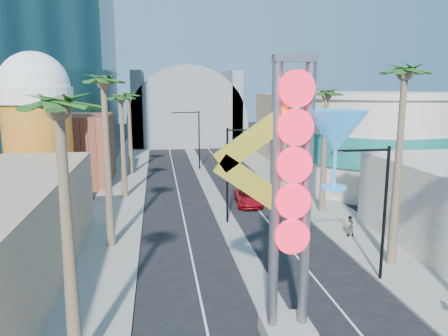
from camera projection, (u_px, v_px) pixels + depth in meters
sidewalk_west at (124, 186)px, 49.45m from camera, size 5.00×100.00×0.15m
sidewalk_east at (286, 181)px, 52.28m from camera, size 5.00×100.00×0.15m
median at (204, 178)px, 53.78m from camera, size 1.60×84.00×0.15m
brick_filler_west at (67, 149)px, 50.67m from camera, size 10.00×10.00×8.00m
filler_east at (303, 129)px, 64.96m from camera, size 10.00×20.00×10.00m
beer_mug at (37, 122)px, 42.04m from camera, size 7.00×7.00×14.50m
turquoise_building at (375, 142)px, 47.73m from camera, size 16.60×16.60×10.60m
canopy at (186, 122)px, 86.01m from camera, size 22.00×16.00×22.00m
neon_sign at (310, 181)px, 18.53m from camera, size 6.53×2.60×12.55m
streetlight_0 at (234, 166)px, 35.49m from camera, size 3.79×0.25×8.00m
streetlight_1 at (195, 134)px, 58.63m from camera, size 3.79×0.25×8.00m
streetlight_2 at (378, 202)px, 24.76m from camera, size 3.45×0.25×8.00m
palm_0 at (60, 125)px, 15.64m from camera, size 2.40×2.40×11.70m
palm_1 at (104, 93)px, 29.07m from camera, size 2.40×2.40×12.70m
palm_2 at (121, 104)px, 42.92m from camera, size 2.40×2.40×11.20m
palm_3 at (129, 100)px, 54.58m from camera, size 2.40×2.40×11.20m
palm_5 at (404, 86)px, 25.84m from camera, size 2.40×2.40×13.20m
palm_6 at (326, 102)px, 37.75m from camera, size 2.40×2.40×11.70m
palm_7 at (286, 90)px, 49.23m from camera, size 2.40×2.40×12.70m
red_pickup at (249, 197)px, 41.93m from camera, size 2.85×5.41×1.45m
pedestrian_b at (349, 226)px, 32.79m from camera, size 0.78×0.62×1.56m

